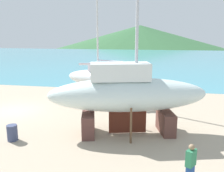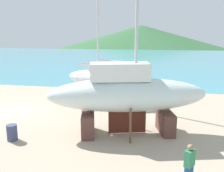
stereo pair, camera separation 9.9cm
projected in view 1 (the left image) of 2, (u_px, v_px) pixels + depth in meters
sea_water at (115, 58)px, 59.38m from camera, size 128.82×67.98×0.01m
headland_hill at (140, 44)px, 139.44m from camera, size 155.35×155.35×21.27m
sailboat_far_slipway at (127, 94)px, 13.81m from camera, size 9.31×4.65×14.54m
sailboat_mid_port at (102, 79)px, 20.64m from camera, size 7.20×4.52×10.98m
worker at (190, 165)px, 9.06m from camera, size 0.44×0.50×1.74m
barrel_tar_black at (12, 133)px, 13.24m from camera, size 0.75×0.75×0.87m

